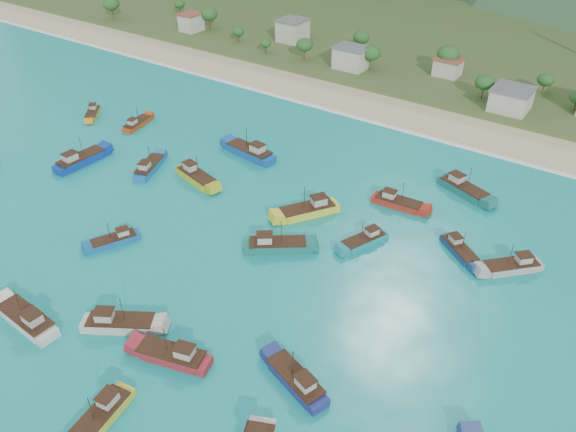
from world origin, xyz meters
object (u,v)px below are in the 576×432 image
Objects in this scene: boat_15 at (173,356)px; boat_23 at (137,124)px; boat_0 at (250,152)px; boat_6 at (27,320)px; boat_1 at (459,250)px; boat_16 at (93,114)px; boat_24 at (150,168)px; boat_28 at (196,177)px; boat_2 at (512,267)px; boat_21 at (120,324)px; boat_10 at (463,189)px; boat_13 at (308,211)px; boat_25 at (364,241)px; boat_19 at (100,418)px; boat_14 at (81,160)px; boat_17 at (296,381)px; boat_9 at (276,246)px; boat_7 at (398,203)px; boat_20 at (115,241)px.

boat_15 is 1.20× the size of boat_23.
boat_0 reaches higher than boat_6.
boat_1 is at bearing -43.16° from boat_15.
boat_16 is 0.76× the size of boat_24.
boat_23 is 0.81× the size of boat_28.
boat_2 is 65.22m from boat_28.
boat_15 is 1.38× the size of boat_16.
boat_21 is (64.81, -48.22, 0.27)m from boat_16.
boat_13 reaches higher than boat_10.
boat_2 is 0.98× the size of boat_25.
boat_19 is at bearing 8.05° from boat_21.
boat_10 is at bearing 28.85° from boat_14.
boat_0 is 1.20× the size of boat_17.
boat_9 reaches higher than boat_19.
boat_13 is at bearing -110.69° from boat_0.
boat_17 is (92.74, -41.88, 0.20)m from boat_16.
boat_25 is at bearing 93.94° from boat_9.
boat_7 is at bearing 118.10° from boat_9.
boat_24 reaches higher than boat_2.
boat_2 is 79.03m from boat_6.
boat_1 is at bearing 85.95° from boat_9.
boat_15 is 18.00m from boat_17.
boat_1 is at bearing 7.63° from boat_17.
boat_9 is at bearing 59.34° from boat_17.
boat_14 reaches higher than boat_19.
boat_14 is 1.36× the size of boat_20.
boat_1 is 0.80× the size of boat_17.
boat_19 is at bearing -57.09° from boat_23.
boat_2 is 0.77× the size of boat_14.
boat_21 is (-7.06, -41.74, -0.09)m from boat_13.
boat_7 is 54.89m from boat_20.
boat_19 is (-34.27, -59.95, 0.02)m from boat_2.
boat_13 is 1.25× the size of boat_23.
boat_23 is (-50.30, 50.38, -0.21)m from boat_21.
boat_17 is at bearing -163.72° from boat_20.
boat_15 reaches higher than boat_24.
boat_10 is at bearing -105.42° from boat_20.
boat_6 is 14.27m from boat_21.
boat_0 is at bearing 42.69° from boat_14.
boat_15 is at bearing -69.06° from boat_6.
boat_6 is 1.09× the size of boat_17.
boat_13 is 54.63m from boat_14.
boat_9 reaches higher than boat_23.
boat_10 is 1.24× the size of boat_25.
boat_17 reaches higher than boat_19.
boat_13 is at bearing 49.19° from boat_17.
boat_25 is (9.47, 39.59, -0.17)m from boat_15.
boat_9 reaches higher than boat_21.
boat_16 is 0.91× the size of boat_20.
boat_9 is 29.56m from boat_20.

